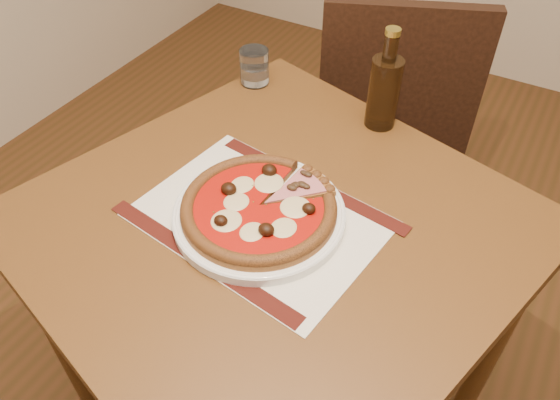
{
  "coord_description": "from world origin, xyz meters",
  "views": [
    {
      "loc": [
        -0.56,
        0.37,
        1.45
      ],
      "look_at": [
        -0.9,
        0.97,
        0.78
      ],
      "focal_mm": 35.0,
      "sensor_mm": 36.0,
      "label": 1
    }
  ],
  "objects_px": {
    "chair_far": "(390,113)",
    "plate": "(259,215)",
    "bottle": "(384,89)",
    "water_glass": "(254,67)",
    "table": "(275,256)",
    "pizza": "(259,207)"
  },
  "relations": [
    {
      "from": "chair_far",
      "to": "table",
      "type": "bearing_deg",
      "value": 70.51
    },
    {
      "from": "bottle",
      "to": "chair_far",
      "type": "bearing_deg",
      "value": 103.26
    },
    {
      "from": "plate",
      "to": "water_glass",
      "type": "bearing_deg",
      "value": 122.66
    },
    {
      "from": "pizza",
      "to": "bottle",
      "type": "distance_m",
      "value": 0.39
    },
    {
      "from": "table",
      "to": "plate",
      "type": "distance_m",
      "value": 0.12
    },
    {
      "from": "chair_far",
      "to": "plate",
      "type": "relative_size",
      "value": 2.93
    },
    {
      "from": "table",
      "to": "chair_far",
      "type": "distance_m",
      "value": 0.76
    },
    {
      "from": "water_glass",
      "to": "bottle",
      "type": "height_order",
      "value": "bottle"
    },
    {
      "from": "chair_far",
      "to": "bottle",
      "type": "bearing_deg",
      "value": 80.68
    },
    {
      "from": "table",
      "to": "bottle",
      "type": "height_order",
      "value": "bottle"
    },
    {
      "from": "table",
      "to": "pizza",
      "type": "height_order",
      "value": "pizza"
    },
    {
      "from": "chair_far",
      "to": "bottle",
      "type": "xyz_separation_m",
      "value": [
        0.09,
        -0.39,
        0.33
      ]
    },
    {
      "from": "bottle",
      "to": "plate",
      "type": "bearing_deg",
      "value": -101.3
    },
    {
      "from": "chair_far",
      "to": "bottle",
      "type": "relative_size",
      "value": 4.09
    },
    {
      "from": "chair_far",
      "to": "plate",
      "type": "xyz_separation_m",
      "value": [
        0.02,
        -0.76,
        0.25
      ]
    },
    {
      "from": "plate",
      "to": "pizza",
      "type": "distance_m",
      "value": 0.02
    },
    {
      "from": "table",
      "to": "chair_far",
      "type": "height_order",
      "value": "chair_far"
    },
    {
      "from": "water_glass",
      "to": "bottle",
      "type": "relative_size",
      "value": 0.38
    },
    {
      "from": "water_glass",
      "to": "bottle",
      "type": "distance_m",
      "value": 0.32
    },
    {
      "from": "table",
      "to": "pizza",
      "type": "bearing_deg",
      "value": -149.13
    },
    {
      "from": "table",
      "to": "pizza",
      "type": "distance_m",
      "value": 0.13
    },
    {
      "from": "chair_far",
      "to": "bottle",
      "type": "distance_m",
      "value": 0.52
    }
  ]
}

